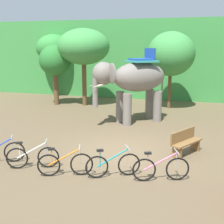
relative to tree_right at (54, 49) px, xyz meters
name	(u,v)px	position (x,y,z in m)	size (l,w,h in m)	color
ground_plane	(121,152)	(8.08, -10.71, -3.65)	(80.00, 80.00, 0.00)	brown
foliage_hedge	(166,58)	(8.08, 3.63, -0.78)	(36.00, 6.00, 5.74)	#3D8E42
tree_right	(54,49)	(0.00, 0.00, 0.00)	(2.61, 2.61, 4.72)	brown
tree_center	(55,61)	(1.60, -2.99, -0.75)	(2.07, 2.07, 3.96)	brown
tree_center_right	(84,47)	(3.51, -2.69, 0.15)	(3.35, 3.35, 4.98)	brown
tree_far_right	(171,54)	(8.98, -2.04, -0.26)	(2.92, 2.92, 4.75)	brown
elephant	(134,80)	(7.56, -6.18, -1.45)	(3.78, 3.57, 3.78)	slate
bike_white	(33,157)	(5.69, -12.91, -3.26)	(1.61, 0.75, 0.92)	black
bike_orange	(65,164)	(6.96, -13.15, -3.26)	(1.62, 0.73, 0.92)	black
bike_teal	(113,165)	(8.39, -12.81, -3.26)	(1.53, 0.87, 0.92)	black
bike_pink	(161,168)	(9.82, -12.68, -3.26)	(1.62, 0.73, 0.92)	black
wooden_bench	(185,141)	(10.39, -10.17, -3.17)	(1.10, 1.51, 0.89)	brown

